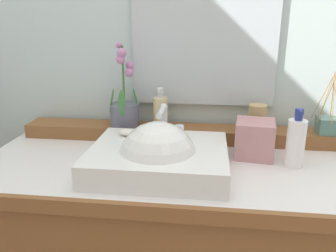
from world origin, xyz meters
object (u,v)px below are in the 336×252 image
(soap_dispenser, at_px, (160,111))
(potted_plant, at_px, (125,108))
(sink_basin, at_px, (158,159))
(lotion_bottle, at_px, (296,142))
(tumbler_cup, at_px, (257,118))
(tissue_box, at_px, (254,139))
(reed_diffuser, at_px, (327,125))
(soap_bar, at_px, (129,132))

(soap_dispenser, bearing_deg, potted_plant, -173.36)
(sink_basin, relative_size, lotion_bottle, 2.21)
(potted_plant, distance_m, tumbler_cup, 0.52)
(sink_basin, height_order, tissue_box, sink_basin)
(lotion_bottle, relative_size, tissue_box, 1.51)
(potted_plant, height_order, tissue_box, potted_plant)
(reed_diffuser, bearing_deg, tissue_box, -156.09)
(tissue_box, bearing_deg, reed_diffuser, 23.91)
(sink_basin, height_order, potted_plant, potted_plant)
(tumbler_cup, distance_m, tissue_box, 0.14)
(tissue_box, bearing_deg, soap_bar, -173.36)
(reed_diffuser, bearing_deg, potted_plant, -179.80)
(potted_plant, distance_m, tissue_box, 0.51)
(soap_bar, bearing_deg, sink_basin, -42.06)
(tumbler_cup, relative_size, tissue_box, 0.78)
(sink_basin, xyz_separation_m, soap_dispenser, (-0.04, 0.30, 0.08))
(soap_bar, distance_m, lotion_bottle, 0.56)
(reed_diffuser, distance_m, tissue_box, 0.31)
(tumbler_cup, bearing_deg, soap_dispenser, 178.46)
(soap_dispenser, height_order, reed_diffuser, reed_diffuser)
(lotion_bottle, bearing_deg, tumbler_cup, 116.19)
(tumbler_cup, bearing_deg, soap_bar, -158.74)
(soap_dispenser, xyz_separation_m, tissue_box, (0.35, -0.14, -0.05))
(sink_basin, distance_m, potted_plant, 0.34)
(soap_dispenser, bearing_deg, reed_diffuser, -1.24)
(lotion_bottle, bearing_deg, sink_basin, -168.82)
(soap_dispenser, xyz_separation_m, reed_diffuser, (0.63, -0.01, -0.03))
(sink_basin, xyz_separation_m, tumbler_cup, (0.34, 0.29, 0.07))
(tumbler_cup, xyz_separation_m, lotion_bottle, (0.10, -0.20, -0.02))
(potted_plant, relative_size, tumbler_cup, 3.22)
(lotion_bottle, bearing_deg, reed_diffuser, 50.92)
(soap_bar, height_order, lotion_bottle, lotion_bottle)
(soap_bar, xyz_separation_m, soap_dispenser, (0.08, 0.19, 0.03))
(tumbler_cup, distance_m, reed_diffuser, 0.26)
(potted_plant, bearing_deg, soap_bar, -71.89)
(tissue_box, bearing_deg, lotion_bottle, -30.77)
(sink_basin, relative_size, tumbler_cup, 4.26)
(tumbler_cup, relative_size, lotion_bottle, 0.52)
(sink_basin, relative_size, soap_dispenser, 2.79)
(potted_plant, height_order, tumbler_cup, potted_plant)
(soap_dispenser, relative_size, reed_diffuser, 0.66)
(soap_bar, height_order, soap_dispenser, soap_dispenser)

